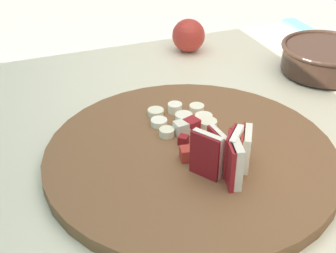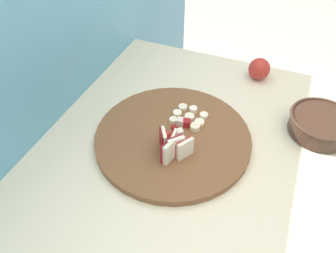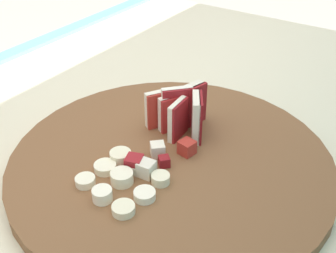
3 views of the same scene
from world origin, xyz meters
The scene contains 6 objects.
cutting_board centered at (0.09, 0.08, 0.92)m, with size 0.44×0.44×0.02m, color brown.
apple_wedge_fan centered at (0.03, 0.05, 0.96)m, with size 0.09×0.10×0.07m.
apple_dice_pile centered at (0.12, 0.07, 0.94)m, with size 0.09×0.06×0.02m.
banana_slice_rows centered at (0.17, 0.06, 0.93)m, with size 0.10×0.10×0.02m.
ceramic_bowl centered at (0.28, -0.31, 0.94)m, with size 0.18×0.18×0.06m.
whole_apple centered at (0.49, -0.09, 0.95)m, with size 0.07×0.07×0.07m, color #B22D23.
Camera 1 is at (-0.44, 0.32, 1.34)m, focal length 50.17 mm.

